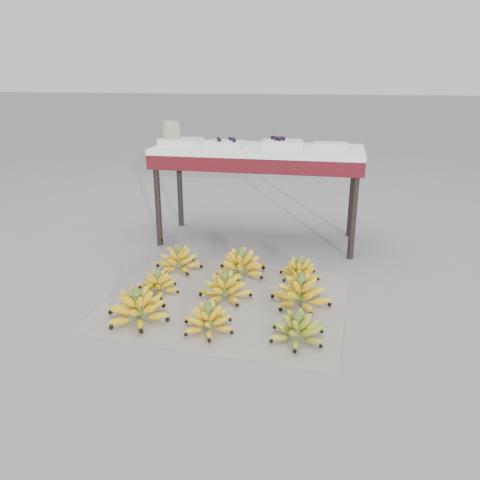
% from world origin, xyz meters
% --- Properties ---
extents(ground, '(60.00, 60.00, 0.00)m').
position_xyz_m(ground, '(0.00, 0.00, 0.00)').
color(ground, gray).
rests_on(ground, ground).
extents(newspaper_mat, '(1.31, 1.13, 0.01)m').
position_xyz_m(newspaper_mat, '(0.02, -0.01, 0.00)').
color(newspaper_mat, silver).
rests_on(newspaper_mat, ground).
extents(bunch_front_left, '(0.40, 0.40, 0.19)m').
position_xyz_m(bunch_front_left, '(-0.36, -0.32, 0.07)').
color(bunch_front_left, yellow).
rests_on(bunch_front_left, newspaper_mat).
extents(bunch_front_center, '(0.31, 0.31, 0.15)m').
position_xyz_m(bunch_front_center, '(0.00, -0.35, 0.06)').
color(bunch_front_center, yellow).
rests_on(bunch_front_center, newspaper_mat).
extents(bunch_front_right, '(0.27, 0.27, 0.16)m').
position_xyz_m(bunch_front_right, '(0.42, -0.35, 0.06)').
color(bunch_front_right, olive).
rests_on(bunch_front_right, newspaper_mat).
extents(bunch_mid_left, '(0.29, 0.29, 0.14)m').
position_xyz_m(bunch_mid_left, '(-0.37, -0.01, 0.05)').
color(bunch_mid_left, yellow).
rests_on(bunch_mid_left, newspaper_mat).
extents(bunch_mid_center, '(0.30, 0.30, 0.17)m').
position_xyz_m(bunch_mid_center, '(0.00, -0.00, 0.06)').
color(bunch_mid_center, yellow).
rests_on(bunch_mid_center, newspaper_mat).
extents(bunch_mid_right, '(0.40, 0.40, 0.19)m').
position_xyz_m(bunch_mid_right, '(0.41, 0.01, 0.07)').
color(bunch_mid_right, yellow).
rests_on(bunch_mid_right, newspaper_mat).
extents(bunch_back_left, '(0.32, 0.32, 0.17)m').
position_xyz_m(bunch_back_left, '(-0.37, 0.33, 0.06)').
color(bunch_back_left, yellow).
rests_on(bunch_back_left, newspaper_mat).
extents(bunch_back_center, '(0.40, 0.40, 0.19)m').
position_xyz_m(bunch_back_center, '(0.02, 0.32, 0.07)').
color(bunch_back_center, yellow).
rests_on(bunch_back_center, newspaper_mat).
extents(bunch_back_right, '(0.31, 0.31, 0.14)m').
position_xyz_m(bunch_back_right, '(0.37, 0.34, 0.06)').
color(bunch_back_right, yellow).
rests_on(bunch_back_right, newspaper_mat).
extents(vendor_table, '(1.42, 0.57, 0.68)m').
position_xyz_m(vendor_table, '(0.01, 0.98, 0.60)').
color(vendor_table, black).
rests_on(vendor_table, ground).
extents(tray_far_left, '(0.28, 0.21, 0.04)m').
position_xyz_m(tray_far_left, '(-0.54, 0.96, 0.70)').
color(tray_far_left, silver).
rests_on(tray_far_left, vendor_table).
extents(tray_left, '(0.26, 0.20, 0.06)m').
position_xyz_m(tray_left, '(-0.20, 0.94, 0.70)').
color(tray_left, silver).
rests_on(tray_left, vendor_table).
extents(tray_right, '(0.29, 0.22, 0.07)m').
position_xyz_m(tray_right, '(0.17, 1.00, 0.70)').
color(tray_right, silver).
rests_on(tray_right, vendor_table).
extents(tray_far_right, '(0.22, 0.16, 0.04)m').
position_xyz_m(tray_far_right, '(0.49, 1.01, 0.70)').
color(tray_far_right, silver).
rests_on(tray_far_right, vendor_table).
extents(glass_jar, '(0.14, 0.14, 0.16)m').
position_xyz_m(glass_jar, '(-0.62, 0.99, 0.76)').
color(glass_jar, beige).
rests_on(glass_jar, vendor_table).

